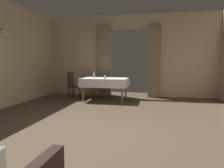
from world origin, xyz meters
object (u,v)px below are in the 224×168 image
Objects in this scene: chair_mid_left at (74,84)px; flower_vase_mid at (94,74)px; glass_mid_b at (105,77)px; dining_table_mid at (105,81)px.

chair_mid_left is 4.44× the size of flower_vase_mid.
chair_mid_left is 1.26m from glass_mid_b.
glass_mid_b is (1.18, -0.30, 0.29)m from chair_mid_left.
flower_vase_mid reaches higher than glass_mid_b.
chair_mid_left is 0.81m from flower_vase_mid.
dining_table_mid is 1.62× the size of chair_mid_left.
flower_vase_mid is (-0.41, 0.05, 0.20)m from dining_table_mid.
chair_mid_left is at bearing 177.38° from dining_table_mid.
dining_table_mid is at bearing -6.35° from flower_vase_mid.
dining_table_mid is at bearing -2.62° from chair_mid_left.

